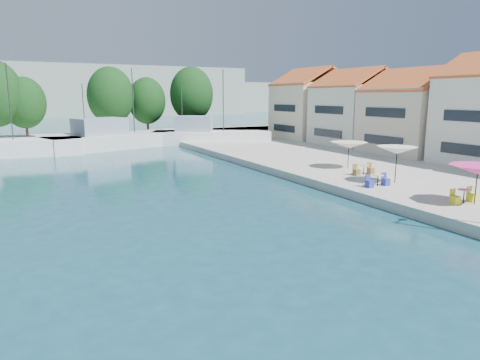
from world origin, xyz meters
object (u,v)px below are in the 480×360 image
umbrella_pink (478,170)px  umbrella_white (397,150)px  trawler_04 (209,137)px  umbrella_cream (349,145)px  trawler_03 (118,139)px

umbrella_pink → umbrella_white: (0.61, 6.19, 0.33)m
trawler_04 → umbrella_white: size_ratio=5.78×
umbrella_pink → umbrella_cream: size_ratio=1.00×
umbrella_cream → trawler_03: bearing=115.1°
trawler_04 → umbrella_cream: bearing=-59.4°
umbrella_pink → umbrella_white: size_ratio=1.11×
trawler_03 → trawler_04: 11.64m
trawler_04 → umbrella_pink: 38.37m
trawler_03 → trawler_04: size_ratio=1.24×
trawler_03 → umbrella_cream: bearing=-83.6°
trawler_04 → umbrella_pink: bearing=-63.3°
trawler_03 → umbrella_cream: 30.50m
umbrella_pink → umbrella_cream: umbrella_pink is taller
umbrella_white → umbrella_pink: bearing=-95.6°
trawler_03 → umbrella_cream: (12.93, -27.58, 1.42)m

